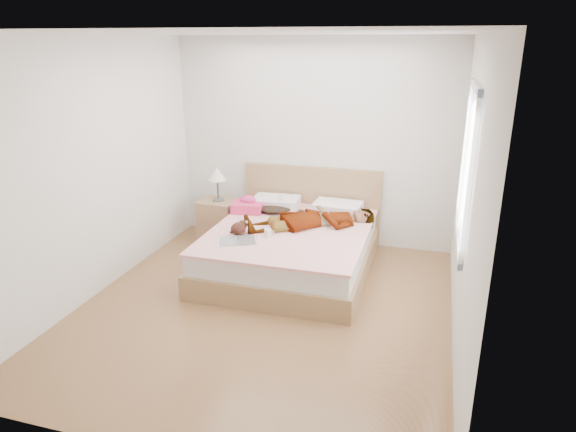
% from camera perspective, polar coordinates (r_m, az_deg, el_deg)
% --- Properties ---
extents(ground, '(4.00, 4.00, 0.00)m').
position_cam_1_polar(ground, '(5.21, -2.67, -10.25)').
color(ground, '#4E2F18').
rests_on(ground, ground).
extents(woman, '(1.65, 1.28, 0.21)m').
position_cam_1_polar(woman, '(5.94, 2.70, 0.03)').
color(woman, white).
rests_on(woman, bed).
extents(hair, '(0.50, 0.61, 0.09)m').
position_cam_1_polar(hair, '(6.51, -1.24, 1.20)').
color(hair, black).
rests_on(hair, bed).
extents(phone, '(0.08, 0.10, 0.05)m').
position_cam_1_polar(phone, '(6.41, -0.78, 2.14)').
color(phone, silver).
rests_on(phone, bed).
extents(room_shell, '(4.00, 4.00, 4.00)m').
position_cam_1_polar(room_shell, '(4.72, 19.24, 5.12)').
color(room_shell, white).
rests_on(room_shell, ground).
extents(bed, '(1.80, 2.08, 1.00)m').
position_cam_1_polar(bed, '(5.99, 0.50, -3.29)').
color(bed, olive).
rests_on(bed, ground).
extents(towel, '(0.41, 0.34, 0.20)m').
position_cam_1_polar(towel, '(6.42, -4.48, 1.20)').
color(towel, '#E93F7A').
rests_on(towel, bed).
extents(magazine, '(0.50, 0.43, 0.03)m').
position_cam_1_polar(magazine, '(5.49, -5.67, -2.76)').
color(magazine, silver).
rests_on(magazine, bed).
extents(coffee_mug, '(0.12, 0.08, 0.09)m').
position_cam_1_polar(coffee_mug, '(5.59, -2.22, -1.85)').
color(coffee_mug, white).
rests_on(coffee_mug, bed).
extents(plush_toy, '(0.18, 0.26, 0.14)m').
position_cam_1_polar(plush_toy, '(5.68, -5.46, -1.32)').
color(plush_toy, '#32160E').
rests_on(plush_toy, bed).
extents(nightstand, '(0.50, 0.45, 1.01)m').
position_cam_1_polar(nightstand, '(6.78, -7.66, -0.20)').
color(nightstand, olive).
rests_on(nightstand, ground).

